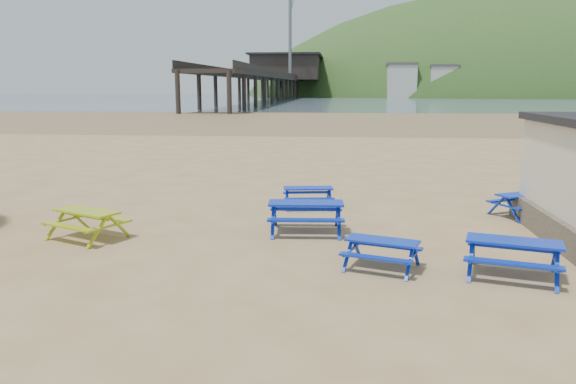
# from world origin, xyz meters

# --- Properties ---
(ground) EXTENTS (400.00, 400.00, 0.00)m
(ground) POSITION_xyz_m (0.00, 0.00, 0.00)
(ground) COLOR tan
(ground) RESTS_ON ground
(wet_sand) EXTENTS (400.00, 400.00, 0.00)m
(wet_sand) POSITION_xyz_m (0.00, 55.00, 0.00)
(wet_sand) COLOR olive
(wet_sand) RESTS_ON ground
(sea) EXTENTS (400.00, 400.00, 0.00)m
(sea) POSITION_xyz_m (0.00, 170.00, 0.01)
(sea) COLOR #4C5F6D
(sea) RESTS_ON ground
(picnic_table_blue_a) EXTENTS (2.09, 1.73, 0.84)m
(picnic_table_blue_a) POSITION_xyz_m (0.71, 0.96, 0.42)
(picnic_table_blue_a) COLOR #0E21B0
(picnic_table_blue_a) RESTS_ON ground
(picnic_table_blue_b) EXTENTS (1.75, 1.49, 0.67)m
(picnic_table_blue_b) POSITION_xyz_m (0.58, 4.12, 0.33)
(picnic_table_blue_b) COLOR #0E21B0
(picnic_table_blue_b) RESTS_ON ground
(picnic_table_blue_c) EXTENTS (2.12, 1.99, 0.71)m
(picnic_table_blue_c) POSITION_xyz_m (7.13, 3.47, 0.35)
(picnic_table_blue_c) COLOR #0E21B0
(picnic_table_blue_c) RESTS_ON ground
(picnic_table_blue_d) EXTENTS (1.86, 1.68, 0.65)m
(picnic_table_blue_d) POSITION_xyz_m (2.55, -1.93, 0.32)
(picnic_table_blue_d) COLOR #0E21B0
(picnic_table_blue_d) RESTS_ON ground
(picnic_table_blue_e) EXTENTS (2.20, 1.95, 0.78)m
(picnic_table_blue_e) POSITION_xyz_m (5.20, -2.20, 0.39)
(picnic_table_blue_e) COLOR #0E21B0
(picnic_table_blue_e) RESTS_ON ground
(picnic_table_yellow) EXTENTS (2.22, 2.05, 0.75)m
(picnic_table_yellow) POSITION_xyz_m (-4.87, -0.21, 0.37)
(picnic_table_yellow) COLOR #A2A80E
(picnic_table_yellow) RESTS_ON ground
(pier) EXTENTS (24.00, 220.00, 39.29)m
(pier) POSITION_xyz_m (-17.99, 178.23, 5.46)
(pier) COLOR black
(pier) RESTS_ON ground
(headland_town) EXTENTS (264.00, 144.00, 108.00)m
(headland_town) POSITION_xyz_m (90.00, 229.68, -9.91)
(headland_town) COLOR #2D4C1E
(headland_town) RESTS_ON ground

